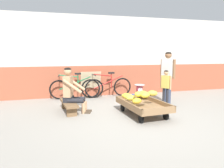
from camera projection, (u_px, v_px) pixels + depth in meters
ground_plane at (147, 123)px, 4.44m from camera, size 80.00×80.00×0.00m
back_wall at (108, 56)px, 7.41m from camera, size 16.00×0.30×2.77m
banana_cart at (143, 105)px, 5.00m from camera, size 0.96×1.51×0.36m
banana_pile at (138, 96)px, 5.04m from camera, size 0.84×1.18×0.27m
low_bench at (69, 104)px, 5.26m from camera, size 0.42×1.13×0.27m
vendor_seated at (72, 90)px, 5.20m from camera, size 0.73×0.60×1.14m
plastic_crate at (139, 100)px, 6.05m from camera, size 0.36×0.28×0.30m
weighing_scale at (139, 89)px, 6.00m from camera, size 0.30×0.30×0.29m
bicycle_near_left at (75, 88)px, 6.81m from camera, size 1.66×0.48×0.86m
bicycle_far_left at (108, 87)px, 7.09m from camera, size 1.66×0.48×0.86m
sign_board at (91, 84)px, 7.20m from camera, size 0.70×0.27×0.87m
customer_adult at (168, 72)px, 6.07m from camera, size 0.32×0.45×1.53m
customer_child at (166, 84)px, 5.73m from camera, size 0.23×0.28×1.03m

